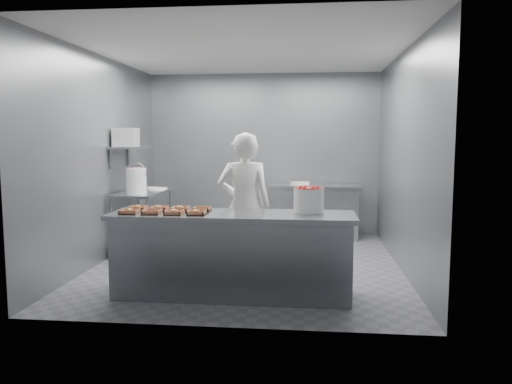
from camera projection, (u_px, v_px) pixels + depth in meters
floor at (248, 264)px, 6.72m from camera, size 4.50×4.50×0.00m
ceiling at (247, 51)px, 6.41m from camera, size 4.50×4.50×0.00m
wall_back at (263, 154)px, 8.79m from camera, size 4.00×0.04×2.80m
wall_left at (102, 159)px, 6.77m from camera, size 0.04×4.50×2.80m
wall_right at (403, 161)px, 6.35m from camera, size 0.04×4.50×2.80m
service_counter at (232, 254)px, 5.33m from camera, size 2.60×0.70×0.90m
prep_table at (143, 212)px, 7.42m from camera, size 0.60×1.20×0.90m
back_counter at (314, 211)px, 8.45m from camera, size 1.50×0.60×0.90m
wall_shelf at (130, 147)px, 7.33m from camera, size 0.35×0.90×0.03m
tray_0 at (129, 211)px, 5.26m from camera, size 0.19×0.18×0.06m
tray_1 at (152, 212)px, 5.24m from camera, size 0.19×0.18×0.04m
tray_2 at (174, 212)px, 5.21m from camera, size 0.19×0.18×0.06m
tray_3 at (196, 212)px, 5.19m from camera, size 0.19×0.18×0.06m
tray_4 at (138, 208)px, 5.52m from camera, size 0.19×0.18×0.06m
tray_5 at (159, 208)px, 5.50m from camera, size 0.19×0.18×0.06m
tray_6 at (180, 208)px, 5.47m from camera, size 0.19×0.18×0.06m
tray_7 at (202, 209)px, 5.45m from camera, size 0.19×0.18×0.04m
worker at (244, 206)px, 6.01m from camera, size 0.69×0.50×1.76m
strawberry_tub at (309, 199)px, 5.33m from camera, size 0.32×0.32×0.27m
glaze_bucket at (136, 180)px, 7.08m from camera, size 0.30×0.29×0.44m
bucket_lid at (157, 189)px, 7.65m from camera, size 0.42×0.42×0.02m
rag at (151, 188)px, 7.82m from camera, size 0.16×0.14×0.02m
appliance at (126, 137)px, 7.17m from camera, size 0.34×0.38×0.27m
paper_stack at (300, 183)px, 8.42m from camera, size 0.31×0.24×0.05m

